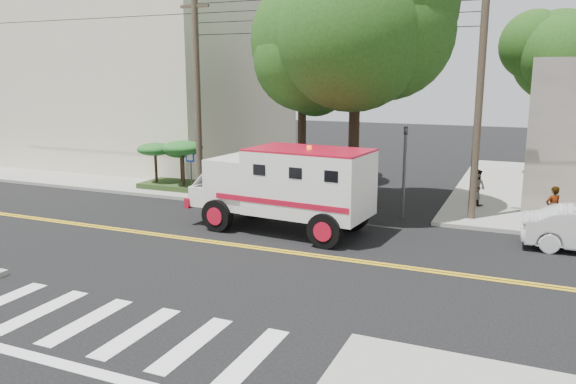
% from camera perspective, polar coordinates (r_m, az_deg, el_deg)
% --- Properties ---
extents(ground, '(100.00, 100.00, 0.00)m').
position_cam_1_polar(ground, '(18.39, -3.94, -5.59)').
color(ground, black).
rests_on(ground, ground).
extents(sidewalk_nw, '(17.00, 17.00, 0.15)m').
position_cam_1_polar(sidewalk_nw, '(36.62, -13.13, 2.96)').
color(sidewalk_nw, gray).
rests_on(sidewalk_nw, ground).
extents(building_left, '(16.00, 14.00, 10.00)m').
position_cam_1_polar(building_left, '(38.63, -14.58, 10.90)').
color(building_left, beige).
rests_on(building_left, sidewalk_nw).
extents(utility_pole_left, '(0.28, 0.28, 9.00)m').
position_cam_1_polar(utility_pole_left, '(25.58, -9.18, 9.42)').
color(utility_pole_left, '#382D23').
rests_on(utility_pole_left, ground).
extents(utility_pole_right, '(0.28, 0.28, 9.00)m').
position_cam_1_polar(utility_pole_right, '(21.88, 18.83, 8.58)').
color(utility_pole_right, '#382D23').
rests_on(utility_pole_right, ground).
extents(tree_main, '(6.08, 5.70, 9.85)m').
position_cam_1_polar(tree_main, '(22.71, 7.85, 16.01)').
color(tree_main, black).
rests_on(tree_main, ground).
extents(tree_left, '(4.48, 4.20, 7.70)m').
position_cam_1_polar(tree_left, '(29.41, 1.89, 12.24)').
color(tree_left, black).
rests_on(tree_left, ground).
extents(tree_right, '(4.80, 4.50, 8.20)m').
position_cam_1_polar(tree_right, '(31.37, 25.27, 11.79)').
color(tree_right, black).
rests_on(tree_right, ground).
extents(traffic_signal, '(0.15, 0.18, 3.60)m').
position_cam_1_polar(traffic_signal, '(21.86, 11.76, 2.96)').
color(traffic_signal, '#3F3F42').
rests_on(traffic_signal, ground).
extents(accessibility_sign, '(0.45, 0.10, 2.02)m').
position_cam_1_polar(accessibility_sign, '(26.35, -9.86, 2.61)').
color(accessibility_sign, '#3F3F42').
rests_on(accessibility_sign, ground).
extents(palm_planter, '(3.52, 2.63, 2.36)m').
position_cam_1_polar(palm_planter, '(27.37, -11.54, 3.47)').
color(palm_planter, '#1E3314').
rests_on(palm_planter, sidewalk_nw).
extents(armored_truck, '(6.82, 3.17, 3.02)m').
position_cam_1_polar(armored_truck, '(19.78, -0.09, 0.80)').
color(armored_truck, silver).
rests_on(armored_truck, ground).
extents(pedestrian_a, '(0.68, 0.64, 1.57)m').
position_cam_1_polar(pedestrian_a, '(21.63, 25.29, -1.50)').
color(pedestrian_a, gray).
rests_on(pedestrian_a, sidewalk_ne).
extents(pedestrian_b, '(0.93, 0.92, 1.51)m').
position_cam_1_polar(pedestrian_b, '(24.70, 18.65, 0.47)').
color(pedestrian_b, gray).
rests_on(pedestrian_b, sidewalk_ne).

